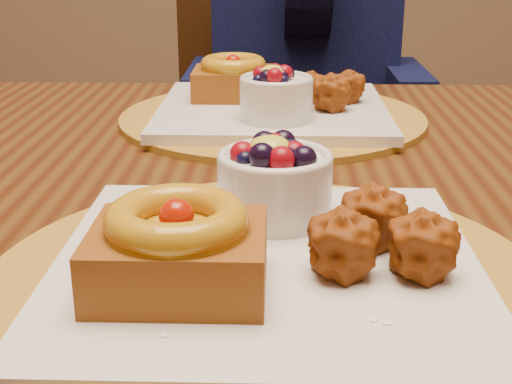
{
  "coord_description": "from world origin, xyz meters",
  "views": [
    {
      "loc": [
        0.01,
        -0.75,
        0.98
      ],
      "look_at": [
        -0.0,
        -0.28,
        0.8
      ],
      "focal_mm": 50.0,
      "sensor_mm": 36.0,
      "label": 1
    }
  ],
  "objects_px": {
    "diner": "(305,20)",
    "place_setting_near": "(263,250)",
    "dining_table": "(270,251)",
    "chair_far": "(240,162)",
    "place_setting_far": "(271,104)"
  },
  "relations": [
    {
      "from": "place_setting_near",
      "to": "place_setting_far",
      "type": "xyz_separation_m",
      "value": [
        0.0,
        0.43,
        -0.0
      ]
    },
    {
      "from": "dining_table",
      "to": "chair_far",
      "type": "distance_m",
      "value": 1.01
    },
    {
      "from": "place_setting_near",
      "to": "place_setting_far",
      "type": "relative_size",
      "value": 1.0
    },
    {
      "from": "place_setting_near",
      "to": "chair_far",
      "type": "distance_m",
      "value": 1.24
    },
    {
      "from": "diner",
      "to": "place_setting_near",
      "type": "bearing_deg",
      "value": -105.85
    },
    {
      "from": "dining_table",
      "to": "chair_far",
      "type": "bearing_deg",
      "value": 94.76
    },
    {
      "from": "place_setting_near",
      "to": "diner",
      "type": "height_order",
      "value": "diner"
    },
    {
      "from": "dining_table",
      "to": "place_setting_near",
      "type": "xyz_separation_m",
      "value": [
        -0.0,
        -0.22,
        0.1
      ]
    },
    {
      "from": "place_setting_near",
      "to": "dining_table",
      "type": "bearing_deg",
      "value": 89.34
    },
    {
      "from": "place_setting_far",
      "to": "diner",
      "type": "height_order",
      "value": "diner"
    },
    {
      "from": "dining_table",
      "to": "place_setting_near",
      "type": "bearing_deg",
      "value": -90.66
    },
    {
      "from": "dining_table",
      "to": "place_setting_far",
      "type": "bearing_deg",
      "value": 90.6
    },
    {
      "from": "dining_table",
      "to": "chair_far",
      "type": "height_order",
      "value": "chair_far"
    },
    {
      "from": "dining_table",
      "to": "chair_far",
      "type": "relative_size",
      "value": 1.95
    },
    {
      "from": "place_setting_near",
      "to": "place_setting_far",
      "type": "bearing_deg",
      "value": 89.97
    }
  ]
}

